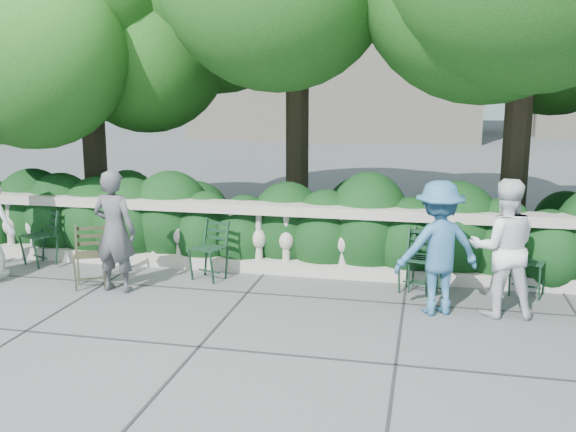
% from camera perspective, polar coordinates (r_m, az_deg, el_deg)
% --- Properties ---
extents(ground, '(90.00, 90.00, 0.00)m').
position_cam_1_polar(ground, '(7.53, -1.66, -8.98)').
color(ground, '#484B4F').
rests_on(ground, ground).
extents(balustrade, '(12.00, 0.44, 1.00)m').
position_cam_1_polar(balustrade, '(9.06, 1.09, -2.19)').
color(balustrade, '#9E998E').
rests_on(balustrade, ground).
extents(shrub_hedge, '(15.00, 2.60, 1.70)m').
position_cam_1_polar(shrub_hedge, '(10.33, 2.39, -3.27)').
color(shrub_hedge, black).
rests_on(shrub_hedge, ground).
extents(chair_a, '(0.60, 0.62, 0.84)m').
position_cam_1_polar(chair_a, '(10.26, -21.79, -4.21)').
color(chair_a, black).
rests_on(chair_a, ground).
extents(chair_c, '(0.57, 0.59, 0.84)m').
position_cam_1_polar(chair_c, '(8.88, -7.58, -5.84)').
color(chair_c, black).
rests_on(chair_c, ground).
extents(chair_d, '(0.50, 0.54, 0.84)m').
position_cam_1_polar(chair_d, '(8.49, 11.87, -6.81)').
color(chair_d, black).
rests_on(chair_d, ground).
extents(chair_e, '(0.57, 0.59, 0.84)m').
position_cam_1_polar(chair_e, '(8.69, 20.19, -6.88)').
color(chair_e, black).
rests_on(chair_e, ground).
extents(chair_f, '(0.56, 0.58, 0.84)m').
position_cam_1_polar(chair_f, '(8.43, 11.01, -6.93)').
color(chair_f, black).
rests_on(chair_f, ground).
extents(chair_weathered, '(0.60, 0.62, 0.84)m').
position_cam_1_polar(chair_weathered, '(8.84, -17.11, -6.34)').
color(chair_weathered, black).
rests_on(chair_weathered, ground).
extents(person_woman_grey, '(0.61, 0.43, 1.60)m').
position_cam_1_polar(person_woman_grey, '(8.54, -15.15, -1.31)').
color(person_woman_grey, '#44454A').
rests_on(person_woman_grey, ground).
extents(person_casual_man, '(0.85, 0.69, 1.61)m').
position_cam_1_polar(person_casual_man, '(7.77, 18.59, -2.72)').
color(person_casual_man, silver).
rests_on(person_casual_man, ground).
extents(person_older_blue, '(1.17, 0.94, 1.58)m').
position_cam_1_polar(person_older_blue, '(7.65, 13.21, -2.77)').
color(person_older_blue, '#2D6089').
rests_on(person_older_blue, ground).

